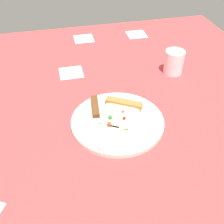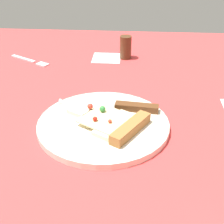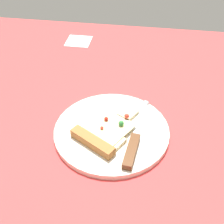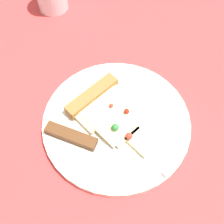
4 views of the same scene
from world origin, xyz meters
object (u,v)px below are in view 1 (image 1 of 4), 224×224
at_px(plate, 117,122).
at_px(pizza_slice, 120,113).
at_px(drinking_glass, 174,62).
at_px(knife, 96,115).

bearing_deg(plate, pizza_slice, -30.54).
bearing_deg(pizza_slice, plate, 90.41).
bearing_deg(pizza_slice, drinking_glass, -110.09).
bearing_deg(knife, pizza_slice, 179.15).
relative_size(knife, drinking_glass, 2.65).
distance_m(knife, drinking_glass, 0.40).
height_order(pizza_slice, knife, pizza_slice).
height_order(pizza_slice, drinking_glass, drinking_glass).
xyz_separation_m(pizza_slice, drinking_glass, (0.22, -0.27, 0.02)).
bearing_deg(drinking_glass, pizza_slice, 128.97).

